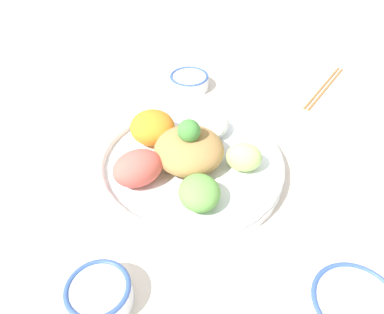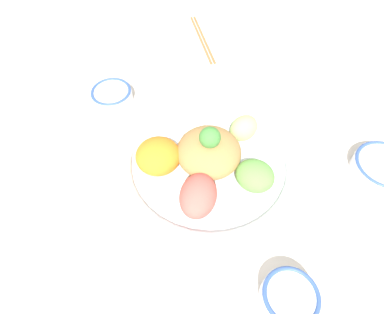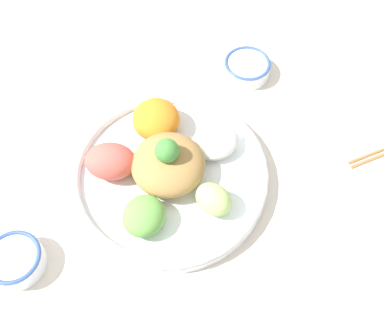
# 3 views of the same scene
# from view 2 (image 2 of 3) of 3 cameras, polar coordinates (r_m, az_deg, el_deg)

# --- Properties ---
(ground_plane) EXTENTS (2.40, 2.40, 0.00)m
(ground_plane) POSITION_cam_2_polar(r_m,az_deg,el_deg) (0.67, 4.80, -2.77)
(ground_plane) COLOR silver
(salad_platter) EXTENTS (0.35, 0.35, 0.12)m
(salad_platter) POSITION_cam_2_polar(r_m,az_deg,el_deg) (0.65, 2.61, -0.49)
(salad_platter) COLOR white
(salad_platter) RESTS_ON ground_plane
(sauce_bowl_red) EXTENTS (0.12, 0.12, 0.03)m
(sauce_bowl_red) POSITION_cam_2_polar(r_m,az_deg,el_deg) (0.76, 30.82, -1.56)
(sauce_bowl_red) COLOR white
(sauce_bowl_red) RESTS_ON ground_plane
(rice_bowl_blue) EXTENTS (0.10, 0.10, 0.03)m
(rice_bowl_blue) POSITION_cam_2_polar(r_m,az_deg,el_deg) (0.81, -14.04, 10.61)
(rice_bowl_blue) COLOR white
(rice_bowl_blue) RESTS_ON ground_plane
(sauce_bowl_dark) EXTENTS (0.09, 0.09, 0.04)m
(sauce_bowl_dark) POSITION_cam_2_polar(r_m,az_deg,el_deg) (0.57, 16.77, -22.87)
(sauce_bowl_dark) COLOR white
(sauce_bowl_dark) RESTS_ON ground_plane
(chopsticks_pair_near) EXTENTS (0.23, 0.05, 0.01)m
(chopsticks_pair_near) POSITION_cam_2_polar(r_m,az_deg,el_deg) (1.00, 1.87, 20.34)
(chopsticks_pair_near) COLOR #9E6B3D
(chopsticks_pair_near) RESTS_ON ground_plane
(serving_spoon_main) EXTENTS (0.09, 0.11, 0.01)m
(serving_spoon_main) POSITION_cam_2_polar(r_m,az_deg,el_deg) (0.57, -6.51, -24.09)
(serving_spoon_main) COLOR white
(serving_spoon_main) RESTS_ON ground_plane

